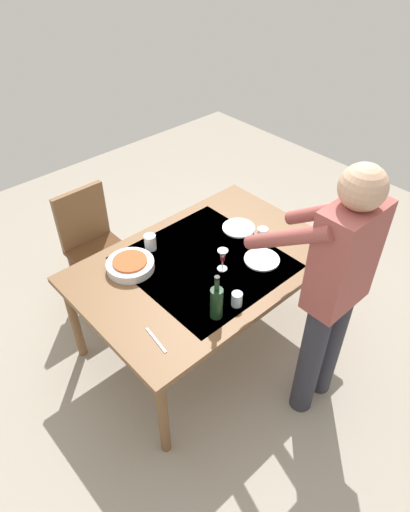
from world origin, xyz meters
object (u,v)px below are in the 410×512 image
at_px(serving_bowl_pasta, 130,265).
at_px(water_cup_near_left, 150,242).
at_px(person_server, 334,287).
at_px(dinner_plate_near, 262,259).
at_px(chair_near, 92,240).
at_px(dining_table, 205,269).
at_px(water_cup_far_left, 262,235).
at_px(water_cup_near_right, 237,299).
at_px(wine_glass_left, 223,256).
at_px(wine_bottle, 216,302).
at_px(dinner_plate_far, 239,228).

bearing_deg(serving_bowl_pasta, water_cup_near_left, -160.26).
distance_m(person_server, dinner_plate_near, 0.63).
relative_size(chair_near, serving_bowl_pasta, 3.03).
distance_m(person_server, serving_bowl_pasta, 1.23).
bearing_deg(dining_table, water_cup_far_left, 167.87).
bearing_deg(water_cup_near_right, water_cup_far_left, -151.07).
distance_m(person_server, water_cup_near_left, 1.22).
height_order(water_cup_near_right, water_cup_far_left, water_cup_far_left).
relative_size(dining_table, water_cup_far_left, 16.67).
height_order(dining_table, water_cup_near_left, water_cup_near_left).
bearing_deg(serving_bowl_pasta, person_server, 117.85).
relative_size(chair_near, dinner_plate_near, 3.96).
bearing_deg(dinner_plate_near, dining_table, -39.63).
distance_m(wine_glass_left, water_cup_far_left, 0.41).
xyz_separation_m(dining_table, water_cup_far_left, (-0.44, 0.09, 0.11)).
xyz_separation_m(chair_near, water_cup_far_left, (-0.74, 1.02, 0.25)).
bearing_deg(dining_table, dinner_plate_near, 140.37).
xyz_separation_m(person_server, dinner_plate_near, (-0.10, -0.57, -0.23)).
relative_size(dining_table, water_cup_near_left, 15.43).
height_order(water_cup_near_left, water_cup_far_left, water_cup_near_left).
xyz_separation_m(wine_bottle, dinner_plate_near, (-0.55, -0.15, -0.10)).
xyz_separation_m(dining_table, wine_glass_left, (-0.03, 0.12, 0.17)).
relative_size(water_cup_far_left, serving_bowl_pasta, 0.33).
bearing_deg(dining_table, wine_glass_left, 105.82).
bearing_deg(wine_glass_left, dinner_plate_near, 155.82).
xyz_separation_m(water_cup_near_left, water_cup_far_left, (-0.61, 0.44, -0.00)).
xyz_separation_m(dining_table, dinner_plate_far, (-0.42, -0.11, 0.07)).
distance_m(dining_table, wine_bottle, 0.50).
distance_m(dining_table, wine_glass_left, 0.21).
relative_size(water_cup_near_right, serving_bowl_pasta, 0.29).
bearing_deg(dinner_plate_far, dinner_plate_near, 68.35).
height_order(wine_glass_left, dinner_plate_near, wine_glass_left).
height_order(chair_near, person_server, person_server).
bearing_deg(wine_bottle, water_cup_far_left, -157.54).
relative_size(chair_near, wine_glass_left, 6.03).
bearing_deg(water_cup_near_left, wine_glass_left, 113.95).
relative_size(water_cup_near_right, dinner_plate_far, 0.38).
height_order(wine_bottle, water_cup_far_left, wine_bottle).
height_order(dining_table, serving_bowl_pasta, serving_bowl_pasta).
relative_size(person_server, water_cup_near_left, 15.92).
bearing_deg(wine_glass_left, person_server, 101.95).
bearing_deg(dinner_plate_near, water_cup_near_right, 22.64).
relative_size(dining_table, wine_bottle, 5.53).
height_order(dining_table, chair_near, chair_near).
xyz_separation_m(dining_table, wine_bottle, (0.27, 0.38, 0.17)).
distance_m(dinner_plate_near, dinner_plate_far, 0.37).
distance_m(wine_glass_left, dinner_plate_near, 0.29).
height_order(dining_table, person_server, person_server).
bearing_deg(serving_bowl_pasta, water_cup_far_left, 156.35).
relative_size(chair_near, water_cup_far_left, 9.26).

